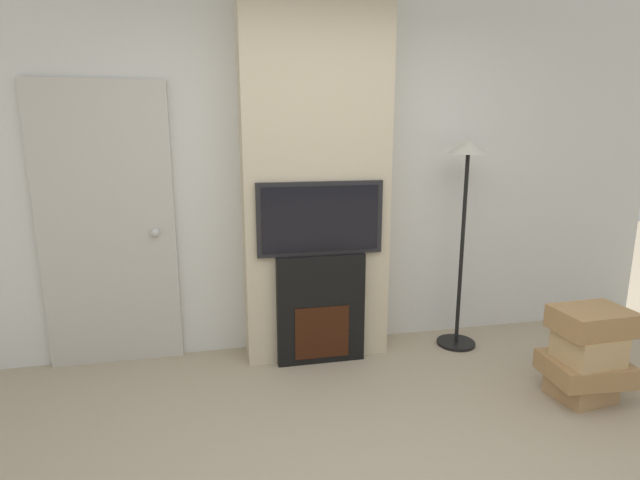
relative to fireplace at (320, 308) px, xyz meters
name	(u,v)px	position (x,y,z in m)	size (l,w,h in m)	color
wall_back	(310,174)	(0.00, 0.36, 0.95)	(6.00, 0.06, 2.70)	silver
chimney_breast	(315,177)	(0.00, 0.17, 0.95)	(1.05, 0.33, 2.70)	beige
fireplace	(320,308)	(0.00, 0.00, 0.00)	(0.64, 0.15, 0.81)	black
television	(320,218)	(0.00, 0.00, 0.67)	(0.90, 0.07, 0.52)	black
floor_lamp	(466,192)	(1.12, 0.03, 0.82)	(0.32, 0.32, 1.61)	black
box_stack	(587,354)	(1.52, -0.90, -0.10)	(0.50, 0.42, 0.60)	tan
entry_door	(108,228)	(-1.46, 0.31, 0.60)	(0.92, 0.09, 2.01)	#BCB7AD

